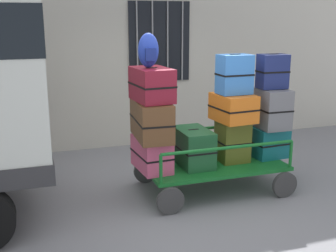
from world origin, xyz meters
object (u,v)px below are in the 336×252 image
(suitcase_left_top, at_px, (152,85))
(suitcase_midright_bottom, at_px, (268,141))
(suitcase_center_bottom, at_px, (232,141))
(suitcase_midright_top, at_px, (273,71))
(suitcase_left_bottom, at_px, (152,154))
(suitcase_midleft_bottom, at_px, (193,147))
(suitcase_midright_middle, at_px, (271,108))
(backpack, at_px, (148,51))
(suitcase_center_top, at_px, (234,74))
(suitcase_left_middle, at_px, (151,120))
(luggage_cart, at_px, (212,167))
(suitcase_center_middle, at_px, (233,108))

(suitcase_left_top, distance_m, suitcase_midright_bottom, 2.06)
(suitcase_center_bottom, bearing_deg, suitcase_midright_top, 1.15)
(suitcase_left_bottom, xyz_separation_m, suitcase_midleft_bottom, (0.61, -0.02, 0.04))
(suitcase_midright_middle, bearing_deg, backpack, -179.08)
(suitcase_center_top, bearing_deg, suitcase_left_top, -178.89)
(suitcase_left_middle, height_order, backpack, backpack)
(suitcase_left_middle, bearing_deg, suitcase_midright_top, -0.41)
(suitcase_midright_middle, xyz_separation_m, backpack, (-1.87, -0.03, 0.89))
(suitcase_center_top, distance_m, suitcase_midright_bottom, 1.21)
(suitcase_left_middle, bearing_deg, suitcase_center_bottom, -1.20)
(suitcase_center_bottom, xyz_separation_m, suitcase_midright_bottom, (0.61, 0.03, -0.07))
(suitcase_midright_middle, bearing_deg, luggage_cart, 179.64)
(backpack, bearing_deg, suitcase_midright_middle, 0.92)
(suitcase_left_middle, relative_size, suitcase_midright_top, 1.81)
(suitcase_left_bottom, height_order, suitcase_left_top, suitcase_left_top)
(suitcase_center_middle, bearing_deg, suitcase_center_bottom, -90.00)
(luggage_cart, height_order, suitcase_midright_middle, suitcase_midright_middle)
(backpack, bearing_deg, suitcase_left_top, 25.64)
(suitcase_left_bottom, bearing_deg, suitcase_center_middle, -0.98)
(suitcase_left_middle, distance_m, suitcase_midright_middle, 1.83)
(suitcase_left_bottom, bearing_deg, suitcase_midleft_bottom, -2.19)
(suitcase_center_bottom, height_order, suitcase_center_top, suitcase_center_top)
(suitcase_midleft_bottom, bearing_deg, suitcase_center_top, 0.93)
(suitcase_center_middle, bearing_deg, backpack, -178.27)
(suitcase_midleft_bottom, distance_m, suitcase_center_middle, 0.81)
(suitcase_left_middle, relative_size, suitcase_midleft_bottom, 1.30)
(suitcase_midright_middle, bearing_deg, suitcase_midright_bottom, 90.00)
(luggage_cart, bearing_deg, suitcase_left_middle, 178.88)
(suitcase_center_bottom, distance_m, suitcase_midright_top, 1.16)
(suitcase_left_middle, distance_m, suitcase_center_bottom, 1.28)
(suitcase_midright_middle, bearing_deg, suitcase_center_bottom, -179.82)
(suitcase_left_bottom, relative_size, suitcase_center_top, 1.32)
(suitcase_midleft_bottom, distance_m, suitcase_midright_bottom, 1.22)
(suitcase_left_top, distance_m, suitcase_midleft_bottom, 1.11)
(suitcase_center_top, bearing_deg, suitcase_midright_bottom, 1.40)
(suitcase_midleft_bottom, xyz_separation_m, suitcase_center_top, (0.61, 0.01, 1.01))
(suitcase_center_top, height_order, suitcase_midright_middle, suitcase_center_top)
(suitcase_center_middle, distance_m, suitcase_midright_top, 0.78)
(luggage_cart, bearing_deg, suitcase_left_bottom, 178.53)
(suitcase_left_middle, relative_size, suitcase_center_bottom, 1.51)
(suitcase_center_middle, distance_m, suitcase_center_top, 0.48)
(suitcase_left_bottom, xyz_separation_m, suitcase_center_top, (1.22, -0.01, 1.04))
(suitcase_center_bottom, relative_size, suitcase_midright_middle, 1.01)
(suitcase_left_top, xyz_separation_m, suitcase_midleft_bottom, (0.61, 0.01, -0.92))
(suitcase_left_middle, bearing_deg, suitcase_left_top, -90.00)
(suitcase_midleft_bottom, xyz_separation_m, suitcase_center_bottom, (0.61, -0.01, 0.04))
(suitcase_left_top, height_order, suitcase_center_top, suitcase_center_top)
(suitcase_center_middle, height_order, suitcase_center_top, suitcase_center_top)
(luggage_cart, height_order, suitcase_midleft_bottom, suitcase_midleft_bottom)
(suitcase_left_bottom, height_order, backpack, backpack)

